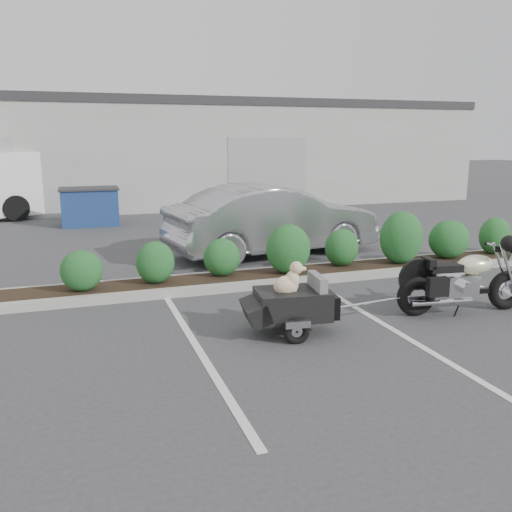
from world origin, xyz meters
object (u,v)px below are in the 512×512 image
object	(u,v)px
pet_trailer	(291,303)
sedan	(273,220)
dumpster	(90,206)
motorcycle	(464,282)

from	to	relation	value
pet_trailer	sedan	distance (m)	5.07
sedan	dumpster	distance (m)	6.81
dumpster	pet_trailer	bearing A→B (deg)	-77.32
motorcycle	sedan	bearing A→B (deg)	111.21
sedan	pet_trailer	bearing A→B (deg)	153.13
motorcycle	sedan	world-z (taller)	sedan
motorcycle	pet_trailer	size ratio (longest dim) A/B	1.24
pet_trailer	dumpster	xyz separation A→B (m)	(-2.19, 10.50, 0.15)
motorcycle	dumpster	xyz separation A→B (m)	(-4.97, 10.52, 0.08)
sedan	dumpster	bearing A→B (deg)	24.39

